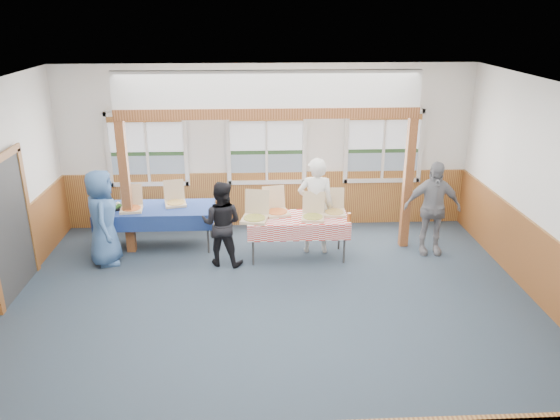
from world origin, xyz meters
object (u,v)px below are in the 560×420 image
object	(u,v)px
table_right	(298,220)
woman_black	(222,223)
man_blue	(102,218)
person_grey	(432,208)
woman_white	(316,206)
table_left	(156,210)

from	to	relation	value
table_right	woman_black	xyz separation A→B (m)	(-1.31, -0.19, 0.04)
man_blue	person_grey	distance (m)	5.70
woman_white	person_grey	bearing A→B (deg)	-178.75
woman_white	man_blue	bearing A→B (deg)	9.64
man_blue	person_grey	world-z (taller)	person_grey
table_left	table_right	xyz separation A→B (m)	(2.54, -0.61, -0.01)
table_right	table_left	bearing A→B (deg)	-169.02
table_right	man_blue	distance (m)	3.32
woman_black	man_blue	world-z (taller)	man_blue
table_right	person_grey	size ratio (longest dim) A/B	1.12
woman_black	person_grey	size ratio (longest dim) A/B	0.87
table_left	person_grey	bearing A→B (deg)	-21.45
table_left	man_blue	distance (m)	1.03
table_right	person_grey	bearing A→B (deg)	26.57
table_right	man_blue	xyz separation A→B (m)	(-3.32, -0.07, 0.14)
woman_white	woman_black	size ratio (longest dim) A/B	1.19
table_left	woman_black	size ratio (longest dim) A/B	1.53
woman_black	man_blue	distance (m)	2.01
woman_white	woman_black	xyz separation A→B (m)	(-1.64, -0.42, -0.14)
person_grey	woman_black	bearing A→B (deg)	-172.03
woman_black	person_grey	world-z (taller)	person_grey
man_blue	table_left	bearing A→B (deg)	-59.91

